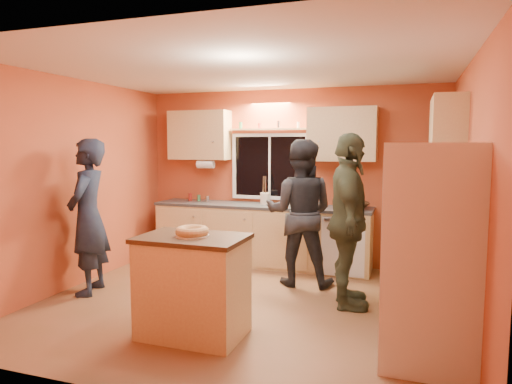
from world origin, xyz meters
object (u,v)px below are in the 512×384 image
at_px(person_left, 88,217).
at_px(refrigerator, 430,255).
at_px(person_center, 300,213).
at_px(person_right, 348,221).
at_px(island, 193,285).

bearing_deg(person_left, refrigerator, 63.51).
height_order(refrigerator, person_left, person_left).
height_order(person_center, person_right, person_right).
xyz_separation_m(person_left, person_right, (3.00, 0.51, 0.03)).
bearing_deg(refrigerator, person_center, 130.18).
xyz_separation_m(island, person_left, (-1.74, 0.72, 0.45)).
xyz_separation_m(refrigerator, person_right, (-0.79, 1.11, 0.06)).
relative_size(island, person_center, 0.53).
distance_m(island, person_left, 1.94).
distance_m(island, person_center, 2.00).
height_order(person_left, person_center, person_left).
distance_m(person_left, person_right, 3.04).
xyz_separation_m(person_center, person_right, (0.69, -0.64, 0.03)).
height_order(person_left, person_right, person_right).
bearing_deg(refrigerator, person_left, 170.94).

